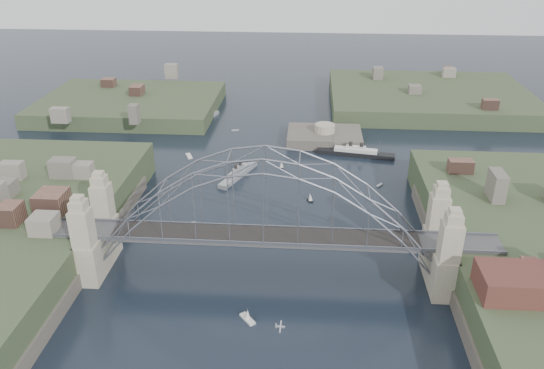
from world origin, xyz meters
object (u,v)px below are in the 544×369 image
Objects in this scene: bridge at (265,216)px; ocean_liner at (356,153)px; fort_island at (324,142)px; naval_cruiser_near at (238,174)px; naval_cruiser_far at (207,118)px.

bridge reaches higher than ocean_liner.
fort_island reaches higher than naval_cruiser_near.
bridge is 45.75m from naval_cruiser_near.
naval_cruiser_near is 35.27m from ocean_liner.
naval_cruiser_near is at bearing -152.17° from ocean_liner.
naval_cruiser_far is 0.66× the size of ocean_liner.
naval_cruiser_far is at bearing 149.73° from ocean_liner.
ocean_liner is (47.48, -27.72, 0.07)m from naval_cruiser_far.
bridge is at bearing -99.73° from fort_island.
bridge is 5.82× the size of naval_cruiser_far.
bridge is 63.98m from ocean_liner.
fort_island is 35.21m from naval_cruiser_near.
ocean_liner reaches higher than naval_cruiser_near.
naval_cruiser_near is (-10.56, 42.99, -11.53)m from bridge.
naval_cruiser_far is at bearing 110.24° from naval_cruiser_near.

